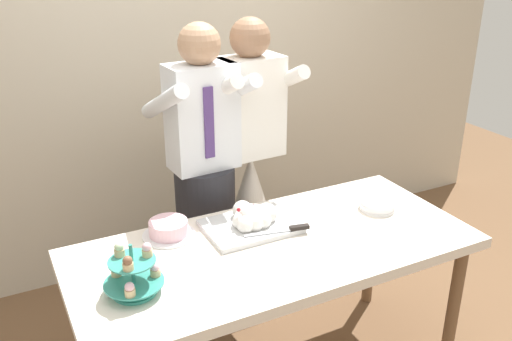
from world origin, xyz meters
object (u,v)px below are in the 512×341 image
dessert_table (275,258)px  person_groom (205,197)px  cupcake_stand (133,275)px  main_cake_tray (252,220)px  round_cake (169,229)px  person_bride (251,209)px  plate_stack (377,205)px

dessert_table → person_groom: bearing=96.1°
cupcake_stand → main_cake_tray: (0.63, 0.25, -0.04)m
round_cake → person_bride: person_bride is taller
person_bride → plate_stack: bearing=-58.0°
person_groom → person_bride: bearing=9.1°
dessert_table → round_cake: round_cake is taller
dessert_table → plate_stack: 0.63m
cupcake_stand → person_bride: 1.19m
cupcake_stand → person_groom: size_ratio=0.14×
main_cake_tray → round_cake: 0.38m
dessert_table → main_cake_tray: bearing=98.0°
main_cake_tray → cupcake_stand: bearing=-158.2°
dessert_table → main_cake_tray: 0.21m
dessert_table → main_cake_tray: (-0.02, 0.18, 0.12)m
main_cake_tray → person_groom: bearing=95.3°
dessert_table → person_bride: (0.23, 0.69, -0.12)m
plate_stack → round_cake: size_ratio=0.75×
dessert_table → person_groom: 0.65m
plate_stack → main_cake_tray: bearing=170.1°
dessert_table → plate_stack: (0.62, 0.07, 0.10)m
person_groom → plate_stack: bearing=-40.2°
dessert_table → plate_stack: plate_stack is taller
dessert_table → round_cake: size_ratio=7.50×
cupcake_stand → person_bride: person_bride is taller
main_cake_tray → person_groom: size_ratio=0.26×
cupcake_stand → person_bride: bearing=41.1°
plate_stack → person_groom: (-0.69, 0.58, -0.05)m
main_cake_tray → plate_stack: (0.64, -0.11, -0.02)m
dessert_table → person_bride: person_bride is taller
dessert_table → person_groom: (-0.07, 0.65, 0.05)m
person_groom → dessert_table: bearing=-83.9°
person_groom → main_cake_tray: bearing=-84.7°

